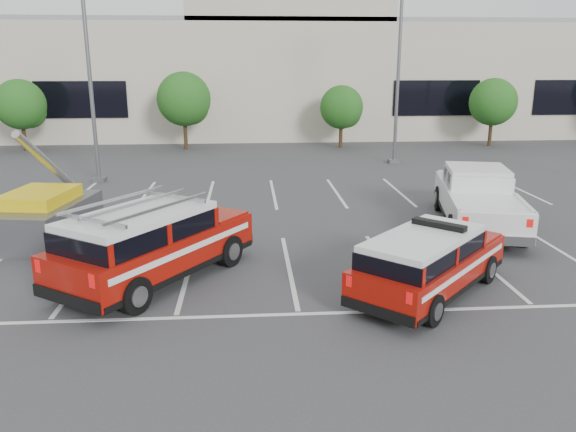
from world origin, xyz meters
name	(u,v)px	position (x,y,z in m)	size (l,w,h in m)	color
ground	(289,269)	(0.00, 0.00, 0.00)	(120.00, 120.00, 0.00)	#39393B
stall_markings	(280,223)	(0.00, 4.50, 0.01)	(23.00, 15.00, 0.01)	silver
convention_building	(262,71)	(0.18, 31.86, 4.72)	(60.00, 16.99, 13.20)	beige
tree_left	(22,106)	(-14.91, 22.05, 2.77)	(3.07, 3.07, 4.42)	#3F2B19
tree_mid_left	(185,101)	(-4.91, 22.05, 3.04)	(3.37, 3.37, 4.85)	#3F2B19
tree_mid_right	(343,109)	(5.09, 22.05, 2.50)	(2.77, 2.77, 3.99)	#3F2B19
tree_right	(494,104)	(15.09, 22.05, 2.77)	(3.07, 3.07, 4.42)	#3F2B19
light_pole_left	(89,67)	(-8.00, 12.00, 5.19)	(0.90, 0.60, 10.24)	#59595E
light_pole_mid	(399,66)	(7.00, 16.00, 5.19)	(0.90, 0.60, 10.24)	#59595E
fire_chief_suv	(429,267)	(3.18, -1.96, 0.70)	(4.66, 4.78, 1.72)	maroon
white_pickup	(477,204)	(6.65, 3.65, 0.77)	(3.54, 6.66, 1.94)	silver
ladder_suv	(153,249)	(-3.50, -0.61, 0.87)	(4.90, 5.75, 2.17)	maroon
utility_rig	(36,218)	(-7.67, 3.11, 0.70)	(4.01, 4.31, 3.53)	#59595E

